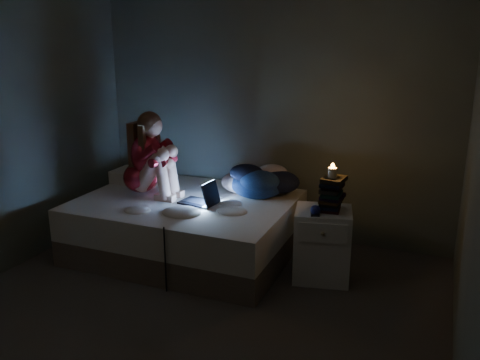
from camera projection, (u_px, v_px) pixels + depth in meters
The scene contains 12 objects.
floor at pixel (180, 324), 3.59m from camera, with size 3.60×3.80×0.02m, color #443C35.
wall_back at pixel (271, 107), 4.93m from camera, with size 3.60×0.02×2.60m, color #626853.
bed at pixel (186, 226), 4.69m from camera, with size 1.91×1.43×0.52m, color silver, non-canonical shape.
pillow at pixel (136, 176), 5.14m from camera, with size 0.44×0.31×0.13m, color silver.
woman at pixel (140, 153), 4.66m from camera, with size 0.49×0.32×0.80m, color maroon, non-canonical shape.
laptop at pixel (198, 191), 4.47m from camera, with size 0.32×0.23×0.23m, color black, non-canonical shape.
clothes_pile at pixel (257, 179), 4.68m from camera, with size 0.53×0.42×0.32m, color #131E49, non-canonical shape.
nightstand at pixel (322, 244), 4.18m from camera, with size 0.45×0.40×0.60m, color silver.
book_stack at pixel (331, 193), 4.04m from camera, with size 0.19×0.25×0.29m, color black, non-canonical shape.
candle at pixel (332, 171), 3.99m from camera, with size 0.07×0.07×0.08m, color beige.
phone at pixel (312, 212), 4.02m from camera, with size 0.07×0.14×0.01m, color black.
blue_orb at pixel (312, 209), 4.00m from camera, with size 0.08×0.08×0.08m, color navy.
Camera 1 is at (1.60, -2.77, 1.97)m, focal length 37.70 mm.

